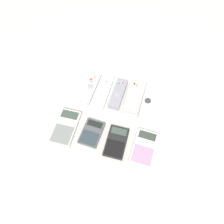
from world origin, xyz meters
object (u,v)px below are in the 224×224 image
calculator_1 (92,133)px  remote_4 (147,102)px  remote_1 (104,91)px  calculator_0 (66,127)px  calculator_3 (144,148)px  remote_0 (90,88)px  remote_2 (118,94)px  remote_3 (133,97)px  calculator_2 (116,142)px

calculator_1 → remote_4: bearing=50.3°
remote_1 → calculator_0: same height
calculator_3 → remote_0: bearing=146.4°
remote_2 → calculator_1: bearing=-103.2°
remote_2 → remote_4: bearing=-2.0°
remote_4 → remote_3: bearing=173.6°
calculator_2 → remote_2: bearing=102.4°
remote_4 → calculator_2: bearing=-110.2°
remote_3 → calculator_0: size_ratio=1.06×
remote_1 → remote_2: remote_2 is taller
remote_0 → remote_4: remote_4 is taller
calculator_1 → calculator_3: bearing=2.0°
remote_4 → calculator_0: size_ratio=1.11×
remote_4 → remote_2: bearing=177.8°
remote_2 → calculator_3: bearing=-51.7°
remote_0 → calculator_3: 0.36m
calculator_2 → calculator_3: bearing=2.8°
remote_1 → calculator_2: (0.12, -0.22, -0.00)m
remote_1 → calculator_1: size_ratio=1.74×
remote_0 → calculator_3: (0.29, -0.21, -0.00)m
remote_1 → calculator_2: size_ratio=1.52×
remote_0 → calculator_1: 0.22m
remote_2 → remote_3: (0.07, 0.00, 0.00)m
calculator_1 → remote_0: bearing=113.2°
remote_4 → calculator_3: size_ratio=1.22×
remote_2 → remote_4: (0.13, -0.01, 0.00)m
calculator_3 → remote_3: bearing=115.9°
remote_0 → remote_3: remote_3 is taller
calculator_2 → calculator_3: size_ratio=0.90×
calculator_0 → remote_2: bearing=51.0°
calculator_0 → calculator_1: calculator_0 is taller
calculator_2 → remote_4: bearing=68.2°
calculator_1 → calculator_3: (0.21, -0.00, -0.00)m
remote_0 → remote_4: (0.26, -0.00, 0.01)m
calculator_0 → calculator_3: bearing=-1.5°
remote_3 → remote_1: bearing=178.2°
remote_3 → calculator_1: size_ratio=1.48×
remote_4 → calculator_3: (0.03, -0.20, -0.01)m
remote_1 → remote_3: size_ratio=1.17×
remote_4 → calculator_2: size_ratio=1.36×
remote_4 → remote_0: bearing=179.8°
remote_0 → calculator_1: bearing=-68.1°
calculator_3 → remote_4: bearing=100.1°
remote_2 → calculator_3: (0.16, -0.21, -0.01)m
remote_0 → remote_3: size_ratio=0.97×
remote_4 → calculator_0: bearing=-144.4°
calculator_1 → calculator_2: size_ratio=0.87×
remote_1 → calculator_3: 0.31m
remote_0 → remote_1: (0.06, 0.00, 0.00)m
calculator_0 → calculator_1: bearing=0.7°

